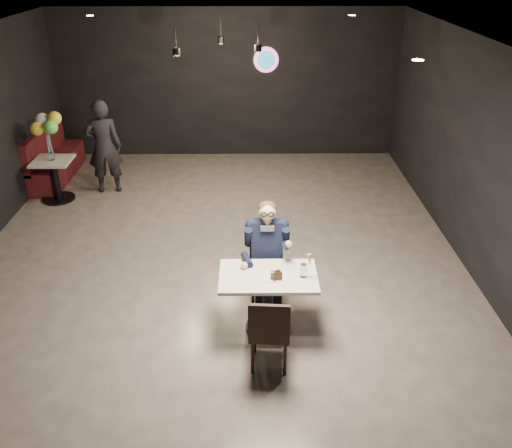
{
  "coord_description": "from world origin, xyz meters",
  "views": [
    {
      "loc": [
        0.48,
        -6.69,
        4.04
      ],
      "look_at": [
        0.54,
        -0.95,
        1.09
      ],
      "focal_mm": 38.0,
      "sensor_mm": 36.0,
      "label": 1
    }
  ],
  "objects_px": {
    "chair_near": "(270,329)",
    "passerby": "(104,147)",
    "sundae_glass": "(303,271)",
    "booth_bench": "(56,154)",
    "seated_man": "(267,253)",
    "side_table": "(55,178)",
    "balloon_vase": "(51,156)",
    "chair_far": "(267,271)",
    "main_table": "(268,302)"
  },
  "relations": [
    {
      "from": "passerby",
      "to": "balloon_vase",
      "type": "bearing_deg",
      "value": 15.98
    },
    {
      "from": "passerby",
      "to": "sundae_glass",
      "type": "bearing_deg",
      "value": 118.74
    },
    {
      "from": "passerby",
      "to": "side_table",
      "type": "bearing_deg",
      "value": 15.98
    },
    {
      "from": "seated_man",
      "to": "passerby",
      "type": "xyz_separation_m",
      "value": [
        -2.8,
        3.54,
        0.13
      ]
    },
    {
      "from": "seated_man",
      "to": "side_table",
      "type": "xyz_separation_m",
      "value": [
        -3.62,
        3.16,
        -0.32
      ]
    },
    {
      "from": "sundae_glass",
      "to": "passerby",
      "type": "height_order",
      "value": "passerby"
    },
    {
      "from": "chair_near",
      "to": "side_table",
      "type": "bearing_deg",
      "value": 134.28
    },
    {
      "from": "side_table",
      "to": "balloon_vase",
      "type": "relative_size",
      "value": 5.5
    },
    {
      "from": "chair_near",
      "to": "side_table",
      "type": "relative_size",
      "value": 1.14
    },
    {
      "from": "sundae_glass",
      "to": "booth_bench",
      "type": "height_order",
      "value": "booth_bench"
    },
    {
      "from": "chair_far",
      "to": "sundae_glass",
      "type": "relative_size",
      "value": 5.72
    },
    {
      "from": "chair_near",
      "to": "passerby",
      "type": "relative_size",
      "value": 0.54
    },
    {
      "from": "main_table",
      "to": "sundae_glass",
      "type": "distance_m",
      "value": 0.6
    },
    {
      "from": "passerby",
      "to": "chair_far",
      "type": "bearing_deg",
      "value": 119.43
    },
    {
      "from": "seated_man",
      "to": "balloon_vase",
      "type": "height_order",
      "value": "seated_man"
    },
    {
      "from": "main_table",
      "to": "booth_bench",
      "type": "distance_m",
      "value": 6.13
    },
    {
      "from": "balloon_vase",
      "to": "passerby",
      "type": "bearing_deg",
      "value": 24.93
    },
    {
      "from": "main_table",
      "to": "chair_near",
      "type": "bearing_deg",
      "value": -90.0
    },
    {
      "from": "main_table",
      "to": "chair_far",
      "type": "bearing_deg",
      "value": 90.0
    },
    {
      "from": "chair_far",
      "to": "seated_man",
      "type": "xyz_separation_m",
      "value": [
        0.0,
        0.0,
        0.26
      ]
    },
    {
      "from": "chair_near",
      "to": "balloon_vase",
      "type": "bearing_deg",
      "value": 134.28
    },
    {
      "from": "booth_bench",
      "to": "passerby",
      "type": "height_order",
      "value": "passerby"
    },
    {
      "from": "passerby",
      "to": "seated_man",
      "type": "bearing_deg",
      "value": 119.43
    },
    {
      "from": "chair_far",
      "to": "sundae_glass",
      "type": "bearing_deg",
      "value": -56.68
    },
    {
      "from": "booth_bench",
      "to": "passerby",
      "type": "relative_size",
      "value": 1.16
    },
    {
      "from": "booth_bench",
      "to": "main_table",
      "type": "bearing_deg",
      "value": -50.22
    },
    {
      "from": "seated_man",
      "to": "sundae_glass",
      "type": "height_order",
      "value": "seated_man"
    },
    {
      "from": "sundae_glass",
      "to": "balloon_vase",
      "type": "xyz_separation_m",
      "value": [
        -4.01,
        3.75,
        -0.01
      ]
    },
    {
      "from": "balloon_vase",
      "to": "chair_far",
      "type": "bearing_deg",
      "value": -41.09
    },
    {
      "from": "main_table",
      "to": "booth_bench",
      "type": "height_order",
      "value": "booth_bench"
    },
    {
      "from": "side_table",
      "to": "passerby",
      "type": "distance_m",
      "value": 1.01
    },
    {
      "from": "balloon_vase",
      "to": "chair_near",
      "type": "bearing_deg",
      "value": -49.92
    },
    {
      "from": "chair_near",
      "to": "balloon_vase",
      "type": "relative_size",
      "value": 6.28
    },
    {
      "from": "main_table",
      "to": "seated_man",
      "type": "xyz_separation_m",
      "value": [
        0.0,
        0.55,
        0.34
      ]
    },
    {
      "from": "seated_man",
      "to": "passerby",
      "type": "distance_m",
      "value": 4.51
    },
    {
      "from": "chair_near",
      "to": "main_table",
      "type": "bearing_deg",
      "value": 94.2
    },
    {
      "from": "chair_far",
      "to": "main_table",
      "type": "bearing_deg",
      "value": -90.0
    },
    {
      "from": "side_table",
      "to": "passerby",
      "type": "relative_size",
      "value": 0.47
    },
    {
      "from": "side_table",
      "to": "chair_far",
      "type": "bearing_deg",
      "value": -41.09
    },
    {
      "from": "main_table",
      "to": "passerby",
      "type": "distance_m",
      "value": 4.98
    },
    {
      "from": "sundae_glass",
      "to": "balloon_vase",
      "type": "relative_size",
      "value": 1.1
    },
    {
      "from": "side_table",
      "to": "main_table",
      "type": "bearing_deg",
      "value": -45.68
    },
    {
      "from": "side_table",
      "to": "booth_bench",
      "type": "bearing_deg",
      "value": 106.7
    },
    {
      "from": "chair_near",
      "to": "passerby",
      "type": "distance_m",
      "value": 5.47
    },
    {
      "from": "chair_near",
      "to": "passerby",
      "type": "xyz_separation_m",
      "value": [
        -2.8,
        4.68,
        0.39
      ]
    },
    {
      "from": "main_table",
      "to": "seated_man",
      "type": "bearing_deg",
      "value": 90.0
    },
    {
      "from": "main_table",
      "to": "chair_near",
      "type": "xyz_separation_m",
      "value": [
        0.0,
        -0.59,
        0.09
      ]
    },
    {
      "from": "sundae_glass",
      "to": "side_table",
      "type": "distance_m",
      "value": 5.5
    },
    {
      "from": "main_table",
      "to": "side_table",
      "type": "relative_size",
      "value": 1.36
    },
    {
      "from": "chair_near",
      "to": "sundae_glass",
      "type": "relative_size",
      "value": 5.72
    }
  ]
}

